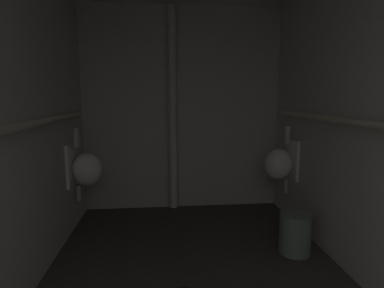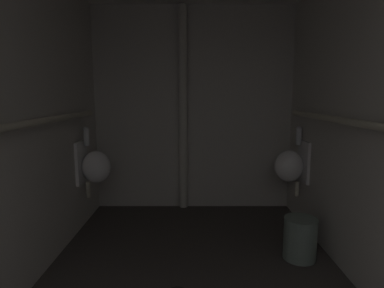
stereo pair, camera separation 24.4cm
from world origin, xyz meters
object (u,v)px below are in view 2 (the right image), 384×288
(urinal_right_mid, at_px, (292,165))
(waste_bin, at_px, (301,239))
(standpipe_back_wall, at_px, (184,110))
(urinal_left_mid, at_px, (95,166))

(urinal_right_mid, height_order, waste_bin, urinal_right_mid)
(urinal_right_mid, relative_size, standpipe_back_wall, 0.32)
(urinal_left_mid, height_order, waste_bin, urinal_left_mid)
(urinal_left_mid, relative_size, standpipe_back_wall, 0.32)
(standpipe_back_wall, bearing_deg, urinal_right_mid, -21.95)
(urinal_left_mid, bearing_deg, standpipe_back_wall, 29.04)
(urinal_left_mid, xyz_separation_m, waste_bin, (1.96, -0.69, -0.48))
(urinal_right_mid, bearing_deg, waste_bin, -99.97)
(urinal_left_mid, xyz_separation_m, standpipe_back_wall, (0.92, 0.51, 0.56))
(urinal_left_mid, relative_size, urinal_right_mid, 1.00)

